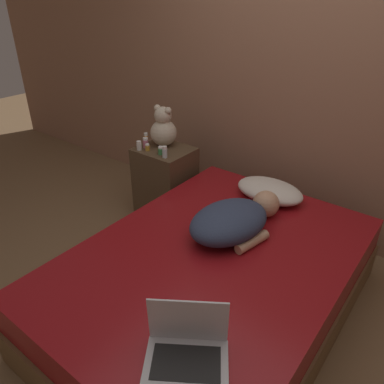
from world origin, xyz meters
The scene contains 14 objects.
ground_plane centered at (0.00, 0.00, 0.00)m, with size 12.00×12.00×0.00m, color brown.
wall_back centered at (0.00, 1.28, 1.30)m, with size 8.00×0.06×2.60m.
bed centered at (0.00, 0.00, 0.23)m, with size 1.41×1.99×0.46m.
nightstand centered at (-0.99, 0.71, 0.32)m, with size 0.45×0.38×0.64m.
pillow centered at (-0.05, 0.77, 0.53)m, with size 0.49×0.32×0.13m.
person_lying centered at (-0.02, 0.25, 0.56)m, with size 0.48×0.74×0.20m.
laptop centered at (0.30, -0.63, 0.52)m, with size 0.42×0.39×0.26m.
teddy_bear centered at (-1.04, 0.77, 0.78)m, with size 0.22×0.22×0.34m.
bottle_amber centered at (-1.07, 0.59, 0.66)m, with size 0.04×0.04×0.06m.
bottle_pink centered at (-1.13, 0.64, 0.68)m, with size 0.05×0.05×0.08m.
bottle_clear centered at (-0.87, 0.58, 0.68)m, with size 0.04×0.04×0.09m.
bottle_orange centered at (-1.16, 0.68, 0.69)m, with size 0.04×0.04×0.11m.
bottle_white centered at (-1.13, 0.56, 0.67)m, with size 0.04×0.04×0.08m.
bottle_green centered at (-0.93, 0.61, 0.67)m, with size 0.05×0.05×0.06m.
Camera 1 is at (0.95, -1.43, 1.82)m, focal length 35.00 mm.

